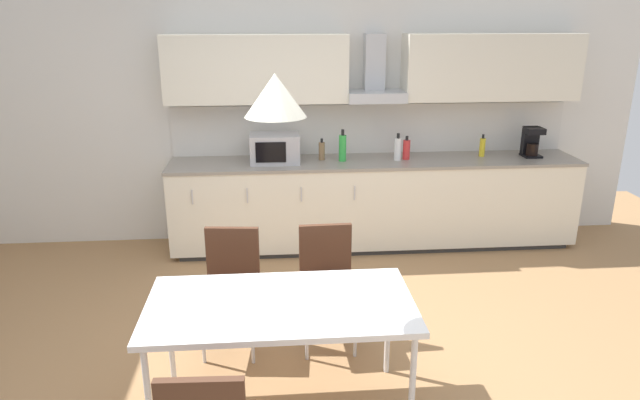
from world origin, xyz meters
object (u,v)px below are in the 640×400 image
Objects in this scene: bottle_red at (406,149)px; pendant_lamp at (275,95)px; microwave at (275,148)px; coffee_maker at (531,142)px; bottle_yellow at (482,147)px; bottle_green at (343,148)px; dining_table at (280,309)px; bottle_brown at (322,151)px; bottle_white at (398,149)px; chair_far_right at (327,274)px; chair_far_left at (231,277)px.

pendant_lamp is at bearing -117.15° from bottle_red.
coffee_maker is at bearing 0.58° from microwave.
pendant_lamp reaches higher than bottle_yellow.
coffee_maker is 1.95m from bottle_green.
dining_table is (-1.31, -2.56, -0.32)m from bottle_red.
bottle_brown is 0.14× the size of dining_table.
bottle_white is (1.22, -0.02, -0.02)m from microwave.
microwave is 1.60× the size of coffee_maker.
bottle_white is at bearing 63.49° from chair_far_right.
bottle_red is 0.15× the size of dining_table.
chair_far_left is at bearing 113.45° from pendant_lamp.
bottle_green is at bearing 178.94° from bottle_white.
bottle_brown is (0.47, 0.05, -0.05)m from microwave.
microwave is 2.58m from dining_table.
pendant_lamp reaches higher than chair_far_right.
bottle_green is at bearing 60.40° from chair_far_left.
bottle_brown is at bearing 86.18° from chair_far_right.
bottle_red is 0.27× the size of chair_far_left.
microwave is 2.70m from pendant_lamp.
microwave reaches higher than chair_far_right.
chair_far_left is 2.72× the size of pendant_lamp.
pendant_lamp reaches higher than bottle_white.
bottle_brown reaches higher than dining_table.
chair_far_right is (-0.12, -1.83, -0.47)m from bottle_brown.
chair_far_right and chair_far_left have the same top height.
microwave is at bearing 90.04° from dining_table.
bottle_green is at bearing -0.99° from microwave.
dining_table is (-0.46, -2.61, -0.31)m from bottle_brown.
bottle_brown is at bearing -179.81° from bottle_yellow.
bottle_white is 2.02m from chair_far_right.
coffee_maker is 3.77m from pendant_lamp.
pendant_lamp is (0.00, 0.00, 1.22)m from dining_table.
bottle_green is 2.65m from dining_table.
coffee_maker is 0.94× the size of pendant_lamp.
microwave is 1.50× the size of pendant_lamp.
chair_far_right is at bearing -118.55° from bottle_red.
pendant_lamp is (-1.22, -2.53, 0.89)m from bottle_white.
bottle_green reaches higher than bottle_red.
chair_far_left is (-1.65, -1.78, -0.47)m from bottle_red.
bottle_green reaches higher than bottle_yellow.
pendant_lamp is at bearing -128.96° from bottle_yellow.
bottle_red is 2.47m from chair_far_left.
bottle_brown is 2.80m from pendant_lamp.
microwave reaches higher than bottle_yellow.
microwave is at bearing -179.42° from coffee_maker.
coffee_maker reaches higher than bottle_yellow.
bottle_red is at bearing 16.76° from bottle_white.
chair_far_right is at bearing -93.82° from bottle_brown.
coffee_maker is 1.11× the size of bottle_white.
chair_far_right is at bearing 66.20° from pendant_lamp.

